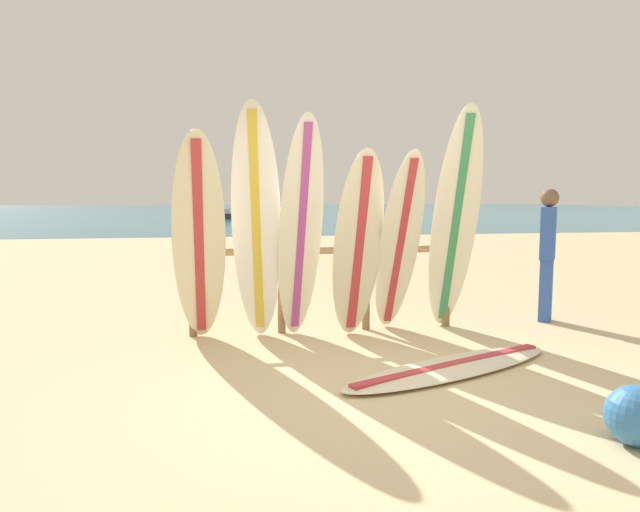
{
  "coord_description": "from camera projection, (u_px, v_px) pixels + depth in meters",
  "views": [
    {
      "loc": [
        -1.24,
        -4.16,
        1.57
      ],
      "look_at": [
        -0.09,
        2.55,
        0.85
      ],
      "focal_mm": 32.01,
      "sensor_mm": 36.0,
      "label": 1
    }
  ],
  "objects": [
    {
      "name": "surfboard_leaning_center",
      "position": [
        358.0,
        245.0,
        6.19
      ],
      "size": [
        0.65,
        0.64,
        2.07
      ],
      "color": "beige",
      "rests_on": "ground"
    },
    {
      "name": "surfboard_leaning_left",
      "position": [
        256.0,
        224.0,
        6.06
      ],
      "size": [
        0.63,
        0.72,
        2.54
      ],
      "color": "white",
      "rests_on": "ground"
    },
    {
      "name": "surfboard_lying_on_sand",
      "position": [
        452.0,
        367.0,
        5.12
      ],
      "size": [
        2.47,
        1.51,
        0.08
      ],
      "color": "beige",
      "rests_on": "ground"
    },
    {
      "name": "ocean_water",
      "position": [
        234.0,
        210.0,
        61.31
      ],
      "size": [
        120.0,
        80.0,
        0.01
      ],
      "primitive_type": "cube",
      "color": "teal",
      "rests_on": "ground"
    },
    {
      "name": "surfboard_leaning_far_left",
      "position": [
        199.0,
        241.0,
        5.88
      ],
      "size": [
        0.57,
        0.91,
        2.21
      ],
      "color": "beige",
      "rests_on": "ground"
    },
    {
      "name": "surfboard_leaning_center_left",
      "position": [
        301.0,
        230.0,
        6.08
      ],
      "size": [
        0.55,
        0.8,
        2.41
      ],
      "color": "silver",
      "rests_on": "ground"
    },
    {
      "name": "beachgoer_standing",
      "position": [
        547.0,
        249.0,
        7.09
      ],
      "size": [
        0.29,
        0.31,
        1.66
      ],
      "color": "#3359B2",
      "rests_on": "ground"
    },
    {
      "name": "surfboard_leaning_right",
      "position": [
        455.0,
        224.0,
        6.33
      ],
      "size": [
        0.64,
        1.14,
        2.52
      ],
      "color": "white",
      "rests_on": "ground"
    },
    {
      "name": "surfboard_leaning_center_right",
      "position": [
        399.0,
        245.0,
        6.31
      ],
      "size": [
        0.47,
        1.03,
        2.06
      ],
      "color": "silver",
      "rests_on": "ground"
    },
    {
      "name": "beach_ball",
      "position": [
        636.0,
        416.0,
        3.58
      ],
      "size": [
        0.38,
        0.38,
        0.38
      ],
      "primitive_type": "sphere",
      "color": "#3372B2",
      "rests_on": "ground"
    },
    {
      "name": "small_boat_offshore",
      "position": [
        222.0,
        215.0,
        39.01
      ],
      "size": [
        2.66,
        2.05,
        0.71
      ],
      "color": "#333842",
      "rests_on": "ocean_water"
    },
    {
      "name": "ground_plane",
      "position": [
        386.0,
        397.0,
        4.45
      ],
      "size": [
        120.0,
        120.0,
        0.0
      ],
      "primitive_type": "plane",
      "color": "#D3BC8C"
    },
    {
      "name": "surfboard_rack",
      "position": [
        324.0,
        272.0,
        6.57
      ],
      "size": [
        3.09,
        0.09,
        1.09
      ],
      "color": "olive",
      "rests_on": "ground"
    }
  ]
}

